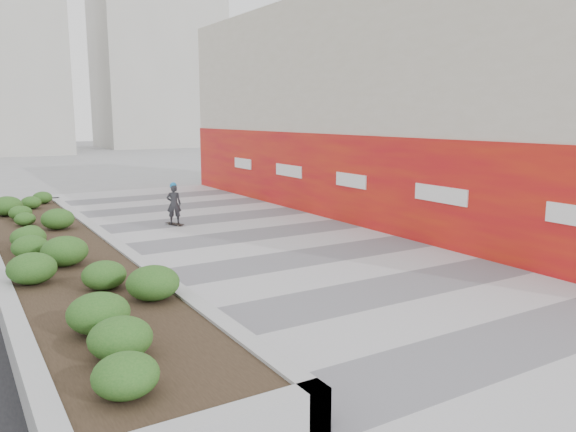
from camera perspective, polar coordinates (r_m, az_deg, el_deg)
name	(u,v)px	position (r m, az deg, el deg)	size (l,w,h in m)	color
ground	(446,317)	(10.78, 15.74, -9.84)	(160.00, 160.00, 0.00)	gray
walkway	(346,277)	(12.90, 5.93, -6.19)	(8.00, 36.00, 0.01)	#A8A8AD
building	(402,106)	(21.46, 11.47, 10.88)	(6.04, 24.08, 8.00)	beige
planter	(57,253)	(14.34, -22.39, -3.53)	(3.00, 18.00, 0.90)	#9E9EA0
distant_bldg_north_r	(158,44)	(71.03, -13.10, 16.63)	(14.00, 10.00, 24.00)	#ADAAA3
manhole_cover	(363,274)	(13.19, 7.67, -5.86)	(0.44, 0.44, 0.01)	#595654
skateboarder	(174,204)	(19.05, -11.52, 1.23)	(0.56, 0.74, 1.46)	beige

